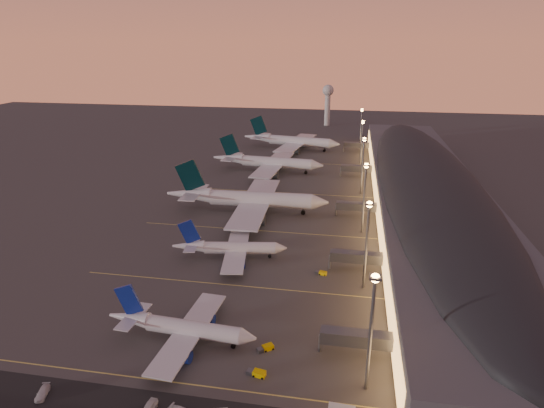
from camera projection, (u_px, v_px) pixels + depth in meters
The scene contains 15 objects.
ground at pixel (239, 277), 133.87m from camera, with size 700.00×700.00×0.00m, color #44413F.
airliner_narrow_south at pixel (181, 327), 104.60m from camera, with size 36.47×32.62×13.03m.
airliner_narrow_north at pixel (230, 248), 144.66m from camera, with size 36.63×33.05×13.09m.
airliner_wide_near at pixel (247, 199), 183.00m from camera, with size 66.23×60.21×21.22m.
airliner_wide_mid at pixel (267, 162), 240.39m from camera, with size 60.24×55.07×19.27m.
airliner_wide_far at pixel (291, 141), 289.78m from camera, with size 63.41×58.51×20.35m.
terminal_building at pixel (426, 186), 187.97m from camera, with size 56.35×255.00×17.46m.
light_masts at pixel (364, 168), 182.28m from camera, with size 2.20×217.20×25.90m.
radar_tower at pixel (328, 98), 365.70m from camera, with size 9.00×9.00×32.50m.
lane_markings at pixel (264, 226), 170.92m from camera, with size 90.00×180.36×0.00m.
baggage_tug_a at pixel (257, 373), 94.36m from camera, with size 4.16×2.27×1.18m.
baggage_tug_b at pixel (266, 348), 102.12m from camera, with size 3.87×3.44×1.12m.
baggage_tug_c at pixel (322, 273), 135.18m from camera, with size 3.58×2.09×1.00m.
service_van_a at pixel (42, 393), 88.91m from camera, with size 1.87×4.59×1.33m, color silver.
service_van_c at pixel (149, 408), 84.93m from camera, with size 1.97×4.90×1.67m, color silver.
Camera 1 is at (30.11, -115.15, 65.67)m, focal length 30.00 mm.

